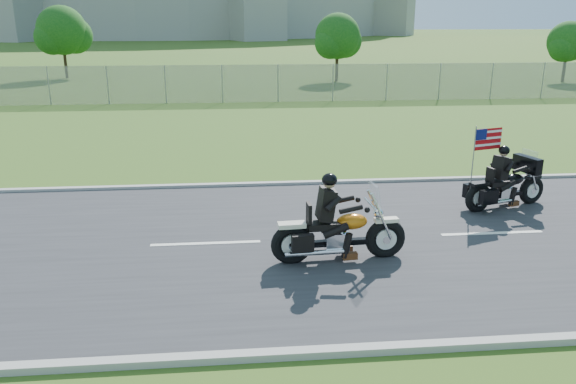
{
  "coord_description": "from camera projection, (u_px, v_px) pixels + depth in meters",
  "views": [
    {
      "loc": [
        -1.32,
        -10.6,
        4.4
      ],
      "look_at": [
        -0.33,
        0.0,
        1.08
      ],
      "focal_mm": 35.0,
      "sensor_mm": 36.0,
      "label": 1
    }
  ],
  "objects": [
    {
      "name": "ground",
      "position": [
        304.0,
        242.0,
        11.5
      ],
      "size": [
        420.0,
        420.0,
        0.0
      ],
      "primitive_type": "plane",
      "color": "#2D531A",
      "rests_on": "ground"
    },
    {
      "name": "road",
      "position": [
        304.0,
        241.0,
        11.49
      ],
      "size": [
        120.0,
        8.0,
        0.04
      ],
      "primitive_type": "cube",
      "color": "#28282B",
      "rests_on": "ground"
    },
    {
      "name": "curb_north",
      "position": [
        286.0,
        184.0,
        15.33
      ],
      "size": [
        120.0,
        0.18,
        0.12
      ],
      "primitive_type": "cube",
      "color": "#9E9B93",
      "rests_on": "ground"
    },
    {
      "name": "curb_south",
      "position": [
        340.0,
        351.0,
        7.63
      ],
      "size": [
        120.0,
        0.18,
        0.12
      ],
      "primitive_type": "cube",
      "color": "#9E9B93",
      "rests_on": "ground"
    },
    {
      "name": "fence",
      "position": [
        165.0,
        84.0,
        29.77
      ],
      "size": [
        60.0,
        0.03,
        2.0
      ],
      "primitive_type": "cube",
      "color": "gray",
      "rests_on": "ground"
    },
    {
      "name": "tree_fence_near",
      "position": [
        338.0,
        39.0,
        39.7
      ],
      "size": [
        3.52,
        3.28,
        4.75
      ],
      "color": "#382316",
      "rests_on": "ground"
    },
    {
      "name": "tree_fence_mid",
      "position": [
        63.0,
        33.0,
        41.63
      ],
      "size": [
        3.96,
        3.69,
        5.3
      ],
      "color": "#382316",
      "rests_on": "ground"
    },
    {
      "name": "tree_fence_far",
      "position": [
        568.0,
        44.0,
        39.32
      ],
      "size": [
        3.08,
        2.87,
        4.2
      ],
      "color": "#382316",
      "rests_on": "ground"
    },
    {
      "name": "motorcycle_lead",
      "position": [
        337.0,
        234.0,
        10.43
      ],
      "size": [
        2.59,
        0.72,
        1.74
      ],
      "rotation": [
        0.0,
        0.0,
        0.07
      ],
      "color": "black",
      "rests_on": "ground"
    },
    {
      "name": "motorcycle_follow",
      "position": [
        506.0,
        187.0,
        13.35
      ],
      "size": [
        2.27,
        1.08,
        1.94
      ],
      "rotation": [
        0.0,
        0.0,
        0.3
      ],
      "color": "black",
      "rests_on": "ground"
    }
  ]
}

